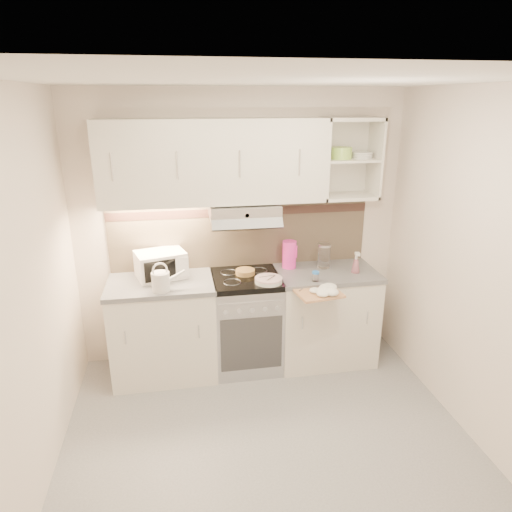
{
  "coord_description": "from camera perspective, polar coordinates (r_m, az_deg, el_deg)",
  "views": [
    {
      "loc": [
        -0.57,
        -2.64,
        2.4
      ],
      "look_at": [
        0.06,
        0.95,
        1.14
      ],
      "focal_mm": 32.0,
      "sensor_mm": 36.0,
      "label": 1
    }
  ],
  "objects": [
    {
      "name": "plate_stack",
      "position": [
        3.93,
        1.57,
        -3.03
      ],
      "size": [
        0.24,
        0.24,
        0.05
      ],
      "rotation": [
        0.0,
        0.0,
        0.37
      ],
      "color": "silver",
      "rests_on": "electric_range"
    },
    {
      "name": "base_cabinet_left",
      "position": [
        4.23,
        -11.43,
        -9.06
      ],
      "size": [
        0.9,
        0.6,
        0.86
      ],
      "primitive_type": "cube",
      "color": "silver",
      "rests_on": "ground"
    },
    {
      "name": "dish_towel",
      "position": [
        3.8,
        8.49,
        -4.17
      ],
      "size": [
        0.31,
        0.29,
        0.07
      ],
      "primitive_type": null,
      "rotation": [
        0.0,
        0.0,
        -0.43
      ],
      "color": "beige",
      "rests_on": "cutting_board"
    },
    {
      "name": "glass_jar",
      "position": [
        4.29,
        8.49,
        0.03
      ],
      "size": [
        0.12,
        0.12,
        0.23
      ],
      "rotation": [
        0.0,
        0.0,
        -0.4
      ],
      "color": "white",
      "rests_on": "worktop_right"
    },
    {
      "name": "worktop_right",
      "position": [
        4.25,
        8.79,
        -2.11
      ],
      "size": [
        0.92,
        0.62,
        0.04
      ],
      "primitive_type": "cube",
      "color": "slate",
      "rests_on": "base_cabinet_right"
    },
    {
      "name": "bread_loaf",
      "position": [
        4.11,
        -1.36,
        -2.0
      ],
      "size": [
        0.17,
        0.17,
        0.04
      ],
      "primitive_type": "cylinder",
      "color": "#B17B3E",
      "rests_on": "electric_range"
    },
    {
      "name": "base_cabinet_right",
      "position": [
        4.43,
        8.49,
        -7.55
      ],
      "size": [
        0.9,
        0.6,
        0.86
      ],
      "primitive_type": "cube",
      "color": "silver",
      "rests_on": "ground"
    },
    {
      "name": "ground",
      "position": [
        3.62,
        1.73,
        -22.52
      ],
      "size": [
        3.0,
        3.0,
        0.0
      ],
      "primitive_type": "plane",
      "color": "#98989B",
      "rests_on": "ground"
    },
    {
      "name": "cutting_board",
      "position": [
        3.85,
        7.7,
        -4.52
      ],
      "size": [
        0.4,
        0.37,
        0.02
      ],
      "primitive_type": "cube",
      "rotation": [
        0.0,
        0.0,
        0.15
      ],
      "color": "tan",
      "rests_on": "base_cabinet_right"
    },
    {
      "name": "spice_jar",
      "position": [
        3.98,
        7.45,
        -2.52
      ],
      "size": [
        0.06,
        0.06,
        0.09
      ],
      "rotation": [
        0.0,
        0.0,
        0.34
      ],
      "color": "silver",
      "rests_on": "worktop_right"
    },
    {
      "name": "watering_can",
      "position": [
        3.82,
        -11.69,
        -3.02
      ],
      "size": [
        0.29,
        0.15,
        0.25
      ],
      "rotation": [
        0.0,
        0.0,
        0.26
      ],
      "color": "silver",
      "rests_on": "worktop_left"
    },
    {
      "name": "worktop_left",
      "position": [
        4.04,
        -11.84,
        -3.43
      ],
      "size": [
        0.92,
        0.62,
        0.04
      ],
      "primitive_type": "cube",
      "color": "slate",
      "rests_on": "base_cabinet_left"
    },
    {
      "name": "spray_bottle",
      "position": [
        4.23,
        12.37,
        -0.98
      ],
      "size": [
        0.08,
        0.08,
        0.21
      ],
      "rotation": [
        0.0,
        0.0,
        -0.12
      ],
      "color": "pink",
      "rests_on": "worktop_right"
    },
    {
      "name": "microwave",
      "position": [
        4.1,
        -11.83,
        -1.05
      ],
      "size": [
        0.48,
        0.41,
        0.23
      ],
      "rotation": [
        0.0,
        0.0,
        0.28
      ],
      "color": "white",
      "rests_on": "worktop_left"
    },
    {
      "name": "electric_range",
      "position": [
        4.26,
        -1.22,
        -8.16
      ],
      "size": [
        0.6,
        0.6,
        0.9
      ],
      "color": "#B7B7BC",
      "rests_on": "ground"
    },
    {
      "name": "room_shell",
      "position": [
        3.16,
        0.72,
        4.91
      ],
      "size": [
        3.04,
        2.84,
        2.52
      ],
      "color": "silver",
      "rests_on": "ground"
    },
    {
      "name": "pink_pitcher",
      "position": [
        4.25,
        4.19,
        0.2
      ],
      "size": [
        0.14,
        0.13,
        0.26
      ],
      "rotation": [
        0.0,
        0.0,
        -0.43
      ],
      "color": "#FF32B0",
      "rests_on": "worktop_right"
    }
  ]
}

